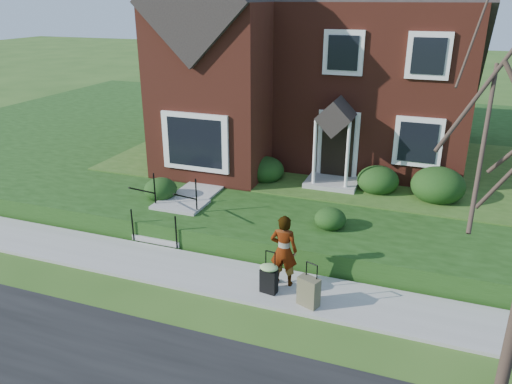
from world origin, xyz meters
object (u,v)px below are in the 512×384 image
at_px(suitcase_olive, 309,292).
at_px(suitcase_black, 269,277).
at_px(front_steps, 173,216).
at_px(woman, 284,250).

bearing_deg(suitcase_olive, suitcase_black, -169.57).
bearing_deg(suitcase_black, front_steps, 157.30).
xyz_separation_m(front_steps, suitcase_olive, (4.48, -2.30, -0.07)).
relative_size(woman, suitcase_olive, 1.72).
bearing_deg(woman, suitcase_olive, 136.54).
relative_size(front_steps, suitcase_olive, 2.08).
height_order(woman, suitcase_black, woman).
bearing_deg(front_steps, suitcase_olive, -27.15).
relative_size(suitcase_black, suitcase_olive, 1.01).
distance_m(front_steps, woman, 4.11).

